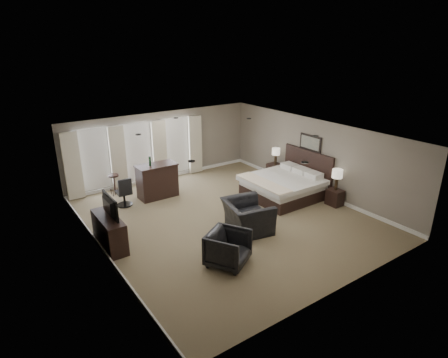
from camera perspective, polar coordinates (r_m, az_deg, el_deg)
room at (r=10.96m, az=0.33°, el=0.16°), size 7.60×8.60×2.64m
window_bay at (r=14.00m, az=-12.83°, el=3.79°), size 5.25×0.20×2.30m
bed at (r=12.86m, az=9.24°, el=0.38°), size 2.33×2.22×1.48m
nightstand_near at (r=12.76m, az=16.52°, el=-2.69°), size 0.40×0.49×0.53m
nightstand_far at (r=14.57m, az=7.77°, el=1.09°), size 0.46×0.56×0.62m
lamp_near at (r=12.54m, az=16.80°, el=-0.11°), size 0.34×0.34×0.70m
lamp_far at (r=14.38m, az=7.89°, el=3.44°), size 0.31×0.31×0.64m
wall_art at (r=13.34m, az=13.00°, el=5.40°), size 0.04×0.96×0.56m
dresser at (r=10.25m, az=-17.06°, el=-7.70°), size 0.47×1.47×0.85m
tv at (r=10.03m, az=-17.35°, el=-5.22°), size 0.58×1.00×0.13m
armchair_near at (r=10.56m, az=3.58°, el=-4.92°), size 1.13×1.49×1.17m
armchair_far at (r=9.07m, az=0.63°, el=-10.28°), size 1.23×1.21×0.94m
bar_counter at (r=12.95m, az=-10.13°, el=-0.26°), size 1.35×0.70×1.18m
bar_stool_left at (r=13.54m, az=-16.35°, el=-0.84°), size 0.46×0.46×0.74m
bar_stool_right at (r=14.00m, az=-10.87°, el=0.27°), size 0.38×0.38×0.70m
desk_chair at (r=12.54m, az=-15.05°, el=-1.85°), size 0.51×0.51×0.98m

